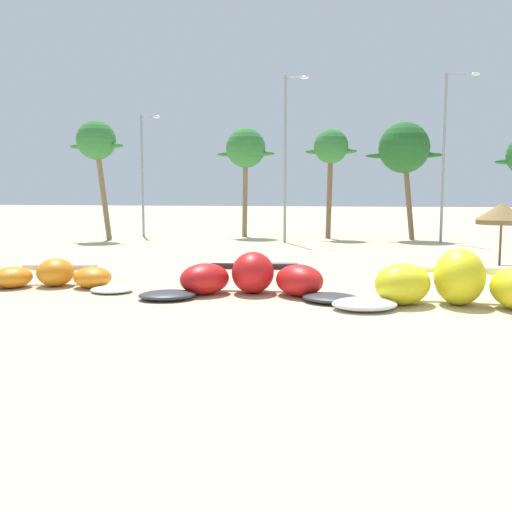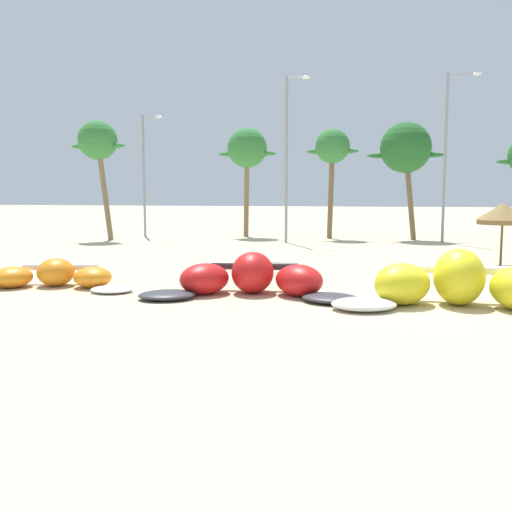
{
  "view_description": "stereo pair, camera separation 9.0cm",
  "coord_description": "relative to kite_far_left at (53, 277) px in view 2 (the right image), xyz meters",
  "views": [
    {
      "loc": [
        -1.28,
        -16.62,
        3.09
      ],
      "look_at": [
        -5.41,
        2.0,
        1.0
      ],
      "focal_mm": 39.39,
      "sensor_mm": 36.0,
      "label": 1
    },
    {
      "loc": [
        -1.19,
        -16.6,
        3.09
      ],
      "look_at": [
        -5.41,
        2.0,
        1.0
      ],
      "focal_mm": 39.39,
      "sensor_mm": 36.0,
      "label": 2
    }
  ],
  "objects": [
    {
      "name": "lamppost_east_center",
      "position": [
        14.63,
        21.3,
        5.56
      ],
      "size": [
        2.09,
        0.24,
        10.68
      ],
      "color": "gray",
      "rests_on": "ground"
    },
    {
      "name": "kite_left",
      "position": [
        6.79,
        0.12,
        0.13
      ],
      "size": [
        6.83,
        3.53,
        1.3
      ],
      "color": "#333338",
      "rests_on": "ground"
    },
    {
      "name": "ground_plane",
      "position": [
        11.92,
        0.03,
        -0.36
      ],
      "size": [
        260.0,
        260.0,
        0.0
      ],
      "primitive_type": "plane",
      "color": "beige"
    },
    {
      "name": "beach_umbrella_near_van",
      "position": [
        15.75,
        9.41,
        1.91
      ],
      "size": [
        2.21,
        2.21,
        2.74
      ],
      "color": "brown",
      "rests_on": "ground"
    },
    {
      "name": "kite_left_of_center",
      "position": [
        12.83,
        -0.49,
        0.24
      ],
      "size": [
        7.17,
        3.4,
        1.59
      ],
      "color": "white",
      "rests_on": "ground"
    },
    {
      "name": "palm_left_of_gap",
      "position": [
        7.15,
        23.28,
        5.89
      ],
      "size": [
        3.6,
        2.4,
        7.65
      ],
      "color": "brown",
      "rests_on": "ground"
    },
    {
      "name": "palm_center_left",
      "position": [
        12.11,
        23.45,
        5.83
      ],
      "size": [
        5.16,
        3.44,
        7.99
      ],
      "color": "brown",
      "rests_on": "ground"
    },
    {
      "name": "palm_left",
      "position": [
        0.95,
        23.61,
        5.98
      ],
      "size": [
        4.32,
        2.88,
        7.9
      ],
      "color": "#7F6647",
      "rests_on": "ground"
    },
    {
      "name": "palm_leftmost",
      "position": [
        -8.11,
        18.44,
        6.2
      ],
      "size": [
        3.94,
        2.63,
        8.04
      ],
      "color": "#7F6647",
      "rests_on": "ground"
    },
    {
      "name": "lamppost_west",
      "position": [
        -6.45,
        22.32,
        4.57
      ],
      "size": [
        1.58,
        0.24,
        8.85
      ],
      "color": "gray",
      "rests_on": "ground"
    },
    {
      "name": "kite_far_left",
      "position": [
        0.0,
        0.0,
        0.0
      ],
      "size": [
        5.95,
        3.45,
        0.94
      ],
      "color": "white",
      "rests_on": "ground"
    },
    {
      "name": "lamppost_west_center",
      "position": [
        4.73,
        19.12,
        5.41
      ],
      "size": [
        1.57,
        0.24,
        10.5
      ],
      "color": "gray",
      "rests_on": "ground"
    }
  ]
}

